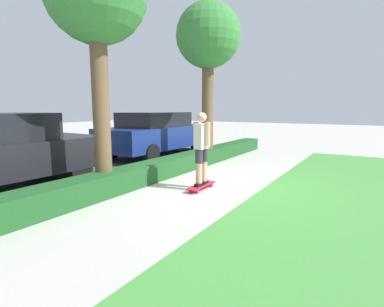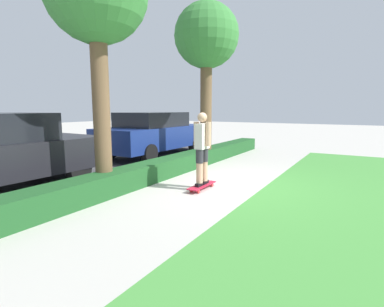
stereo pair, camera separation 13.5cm
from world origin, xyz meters
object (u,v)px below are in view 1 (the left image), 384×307
object	(u,v)px
skateboard	(201,186)
tree_mid	(208,39)
parked_car_middle	(157,133)
skater_person	(202,147)

from	to	relation	value
skateboard	tree_mid	world-z (taller)	tree_mid
parked_car_middle	skateboard	bearing A→B (deg)	-129.88
skateboard	parked_car_middle	bearing A→B (deg)	49.09
skater_person	tree_mid	bearing A→B (deg)	26.43
skateboard	skater_person	world-z (taller)	skater_person
parked_car_middle	skater_person	bearing A→B (deg)	-129.88
skater_person	parked_car_middle	bearing A→B (deg)	49.09
skateboard	tree_mid	distance (m)	4.94
tree_mid	parked_car_middle	world-z (taller)	tree_mid
skater_person	parked_car_middle	xyz separation A→B (m)	(3.34, 3.86, -0.10)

